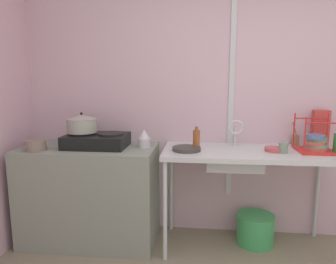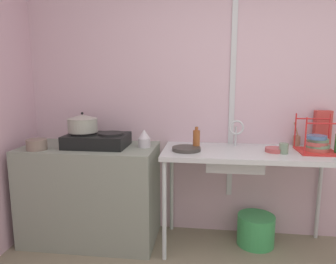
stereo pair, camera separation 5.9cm
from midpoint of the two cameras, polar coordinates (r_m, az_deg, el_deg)
The scene contains 18 objects.
wall_back at distance 3.05m, azimuth 15.34°, elevation 4.99°, with size 5.09×0.10×2.54m, color beige.
wall_metal_strip at distance 2.97m, azimuth 12.32°, elevation 7.44°, with size 0.05×0.01×2.03m, color silver.
counter_concrete at distance 3.04m, azimuth -13.39°, elevation -10.89°, with size 1.21×0.62×0.90m, color gray.
counter_sink at distance 2.77m, azimuth 15.22°, elevation -4.75°, with size 1.47×0.62×0.90m.
stove at distance 2.87m, azimuth -12.33°, elevation -1.43°, with size 0.55×0.39×0.13m.
pot_on_left_burner at distance 2.90m, azimuth -14.88°, elevation 1.56°, with size 0.27×0.27×0.18m.
pot_beside_stove at distance 2.91m, azimuth -22.47°, elevation -2.14°, with size 0.17×0.17×0.09m.
percolator at distance 2.79m, azimuth -3.79°, elevation -1.21°, with size 0.11×0.11×0.16m.
sink_basin at distance 2.75m, azimuth 12.61°, elevation -4.94°, with size 0.47×0.34×0.15m, color silver.
faucet at distance 2.85m, azimuth 13.04°, elevation 0.52°, with size 0.13×0.08×0.25m.
frying_pan at distance 2.67m, azimuth 4.03°, elevation -3.12°, with size 0.24×0.24×0.03m, color #3B3833.
dish_rack at distance 2.90m, azimuth 26.26°, elevation -2.10°, with size 0.30×0.32×0.31m.
cup_by_rack at distance 2.74m, azimuth 21.11°, elevation -2.83°, with size 0.07×0.07×0.09m, color gray.
small_bowl_on_drainboard at distance 2.77m, azimuth 19.60°, elevation -3.11°, with size 0.16×0.16×0.04m, color #B44D4E.
bottle_by_sink at distance 2.72m, azimuth 5.87°, elevation -1.37°, with size 0.06×0.06×0.20m.
cereal_box at distance 3.13m, azimuth 26.98°, elevation 0.54°, with size 0.14×0.07×0.33m, color #C23E38.
utensil_jar at distance 3.08m, azimuth 23.08°, elevation -1.45°, with size 0.06×0.06×0.22m.
bucket_on_floor at distance 3.09m, azimuth 16.39°, elevation -16.90°, with size 0.34×0.34×0.28m, color #3BA557.
Camera 2 is at (-0.40, -1.10, 1.51)m, focal length 33.12 mm.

